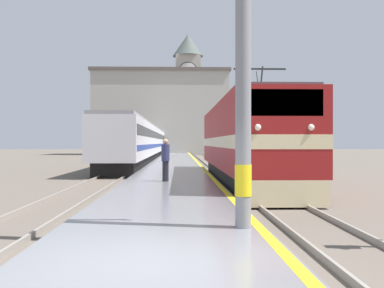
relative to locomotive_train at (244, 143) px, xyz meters
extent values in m
plane|color=#60564C|center=(-3.47, 15.01, -2.01)|extent=(200.00, 200.00, 0.00)
cube|color=slate|center=(-3.47, 10.01, -1.81)|extent=(4.02, 140.00, 0.41)
cube|color=yellow|center=(-1.61, 10.01, -1.61)|extent=(0.20, 140.00, 0.00)
cube|color=#60564C|center=(0.00, 10.01, -2.00)|extent=(2.83, 140.00, 0.02)
cube|color=gray|center=(-0.72, 10.01, -1.92)|extent=(0.07, 140.00, 0.14)
cube|color=gray|center=(0.72, 10.01, -1.92)|extent=(0.07, 140.00, 0.14)
cube|color=#60564C|center=(-6.92, 10.01, -2.00)|extent=(2.83, 140.00, 0.02)
cube|color=gray|center=(-7.63, 10.01, -1.92)|extent=(0.07, 140.00, 0.14)
cube|color=gray|center=(-6.20, 10.01, -1.92)|extent=(0.07, 140.00, 0.14)
cube|color=black|center=(0.00, 0.04, -1.56)|extent=(2.46, 15.18, 0.90)
cube|color=maroon|center=(0.00, 0.04, 0.32)|extent=(2.90, 16.50, 2.86)
cube|color=beige|center=(0.00, 0.04, 0.03)|extent=(2.92, 16.52, 0.44)
cube|color=beige|center=(0.00, -8.06, -1.52)|extent=(2.76, 0.30, 0.81)
cube|color=black|center=(0.00, -8.15, 1.20)|extent=(2.32, 0.12, 0.80)
sphere|color=white|center=(-0.80, -8.19, 0.46)|extent=(0.20, 0.20, 0.20)
sphere|color=white|center=(0.80, -8.19, 0.46)|extent=(0.20, 0.20, 0.20)
cube|color=#4C4C51|center=(0.00, 0.04, 1.81)|extent=(2.61, 15.67, 0.12)
cylinder|color=#333333|center=(0.00, -4.44, 2.37)|extent=(0.06, 0.63, 1.03)
cylinder|color=#333333|center=(0.00, -3.74, 2.37)|extent=(0.06, 0.63, 1.03)
cube|color=#262626|center=(0.00, -4.09, 2.87)|extent=(2.03, 0.08, 0.06)
cube|color=black|center=(-6.92, 27.88, -1.56)|extent=(2.47, 47.87, 0.90)
cube|color=silver|center=(-6.92, 27.88, 0.23)|extent=(2.90, 49.86, 2.68)
cube|color=black|center=(-6.92, 27.88, 0.76)|extent=(2.92, 48.87, 0.64)
cube|color=navy|center=(-6.92, 27.88, -0.31)|extent=(2.92, 48.87, 0.36)
cube|color=gray|center=(-6.92, 27.88, 1.66)|extent=(2.67, 49.86, 0.20)
cylinder|color=gray|center=(-1.92, -12.95, 2.52)|extent=(0.30, 0.30, 8.26)
cylinder|color=yellow|center=(-1.92, -12.95, -0.71)|extent=(0.32, 0.32, 0.60)
cylinder|color=#23232D|center=(-3.70, -2.69, -1.19)|extent=(0.26, 0.26, 0.84)
cylinder|color=navy|center=(-3.70, -2.69, -0.41)|extent=(0.34, 0.34, 0.70)
sphere|color=tan|center=(-3.70, -2.69, 0.05)|extent=(0.23, 0.23, 0.23)
cube|color=#ADA393|center=(-1.40, 64.45, 7.27)|extent=(4.66, 4.66, 18.56)
cylinder|color=black|center=(-1.40, 62.09, 13.28)|extent=(3.56, 0.06, 3.56)
cylinder|color=white|center=(-1.40, 62.06, 13.28)|extent=(3.26, 0.10, 3.26)
cone|color=#47514C|center=(-1.40, 64.45, 18.64)|extent=(5.83, 5.83, 4.20)
cube|color=#A8A399|center=(-6.14, 55.12, 4.81)|extent=(22.28, 9.01, 13.64)
cube|color=#564C47|center=(-6.14, 55.12, 11.88)|extent=(22.88, 9.61, 0.50)
camera|label=1|loc=(-3.14, -21.43, 0.01)|focal=42.00mm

